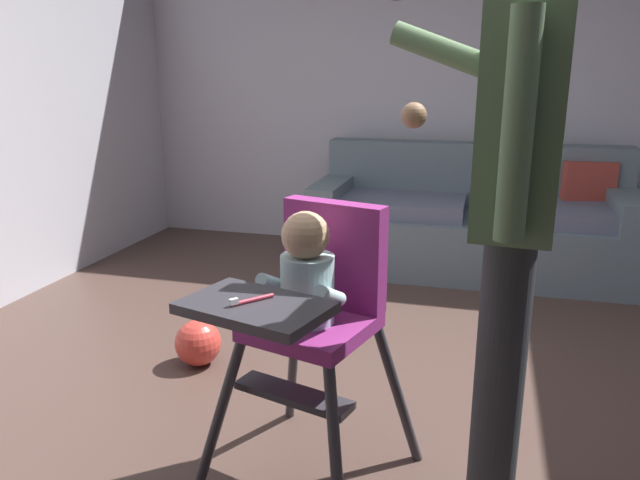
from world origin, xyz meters
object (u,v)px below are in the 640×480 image
at_px(couch, 471,223).
at_px(high_chair, 311,297).
at_px(adult_standing, 512,217).
at_px(toy_ball, 198,343).

distance_m(couch, high_chair, 2.59).
relative_size(adult_standing, toy_ball, 7.77).
distance_m(high_chair, adult_standing, 0.67).
bearing_deg(toy_ball, adult_standing, -28.11).
distance_m(adult_standing, toy_ball, 1.75).
bearing_deg(adult_standing, couch, -81.54).
relative_size(couch, adult_standing, 1.26).
bearing_deg(high_chair, couch, -174.02).
height_order(couch, toy_ball, couch).
bearing_deg(couch, adult_standing, 3.36).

